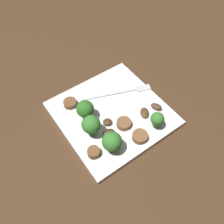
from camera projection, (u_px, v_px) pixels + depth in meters
ground_plane at (112, 115)px, 0.57m from camera, size 1.40×1.40×0.00m
plate at (112, 113)px, 0.57m from camera, size 0.25×0.25×0.01m
fork at (122, 92)px, 0.60m from camera, size 0.17×0.08×0.00m
broccoli_floret_0 at (157, 119)px, 0.51m from camera, size 0.03×0.03×0.04m
broccoli_floret_1 at (112, 142)px, 0.48m from camera, size 0.04×0.04×0.06m
broccoli_floret_2 at (85, 109)px, 0.53m from camera, size 0.04×0.04×0.05m
broccoli_floret_3 at (91, 125)px, 0.50m from camera, size 0.04×0.04×0.06m
sausage_slice_0 at (140, 137)px, 0.51m from camera, size 0.05×0.05×0.01m
sausage_slice_1 at (123, 124)px, 0.53m from camera, size 0.04×0.04×0.01m
sausage_slice_2 at (70, 103)px, 0.57m from camera, size 0.04×0.04×0.01m
sausage_slice_3 at (94, 152)px, 0.49m from camera, size 0.04×0.04×0.02m
mushroom_0 at (145, 113)px, 0.55m from camera, size 0.03×0.04×0.01m
mushroom_1 at (108, 122)px, 0.54m from camera, size 0.03×0.03×0.01m
mushroom_2 at (156, 107)px, 0.56m from camera, size 0.03×0.03×0.01m
mushroom_4 at (109, 133)px, 0.52m from camera, size 0.03×0.03×0.01m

